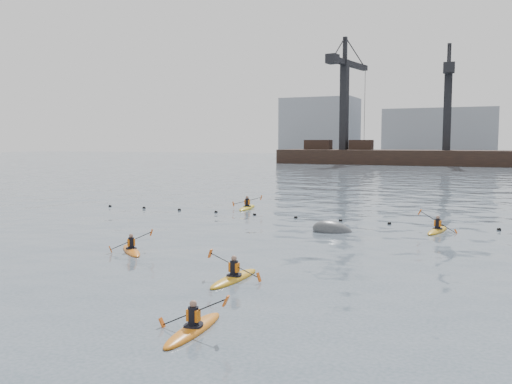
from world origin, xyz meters
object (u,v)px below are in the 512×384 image
at_px(kayaker_0, 193,328).
at_px(kayaker_2, 131,250).
at_px(mooring_buoy, 333,232).
at_px(kayaker_1, 234,277).
at_px(kayaker_5, 247,207).
at_px(kayaker_3, 437,230).

relative_size(kayaker_0, kayaker_2, 1.19).
height_order(kayaker_0, mooring_buoy, kayaker_0).
distance_m(kayaker_1, kayaker_2, 6.94).
xyz_separation_m(kayaker_2, kayaker_5, (-1.82, 16.33, 0.01)).
height_order(kayaker_0, kayaker_2, kayaker_0).
distance_m(kayaker_1, kayaker_5, 20.66).
relative_size(kayaker_2, kayaker_3, 0.78).
xyz_separation_m(kayaker_1, kayaker_5, (-8.26, 18.94, 0.01)).
bearing_deg(kayaker_2, kayaker_3, -3.30).
bearing_deg(mooring_buoy, kayaker_0, -86.53).
distance_m(kayaker_0, kayaker_5, 25.95).
relative_size(kayaker_1, kayaker_5, 0.92).
distance_m(kayaker_0, mooring_buoy, 16.77).
relative_size(kayaker_5, mooring_buoy, 1.51).
xyz_separation_m(kayaker_1, kayaker_3, (5.62, 13.91, 0.00)).
bearing_deg(kayaker_0, kayaker_1, 102.11).
xyz_separation_m(kayaker_0, mooring_buoy, (-1.02, 16.74, -0.09)).
bearing_deg(kayaker_1, kayaker_5, 116.92).
distance_m(kayaker_3, mooring_buoy, 5.76).
bearing_deg(mooring_buoy, kayaker_5, 139.48).
bearing_deg(kayaker_3, kayaker_5, 169.92).
distance_m(kayaker_0, kayaker_3, 19.55).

